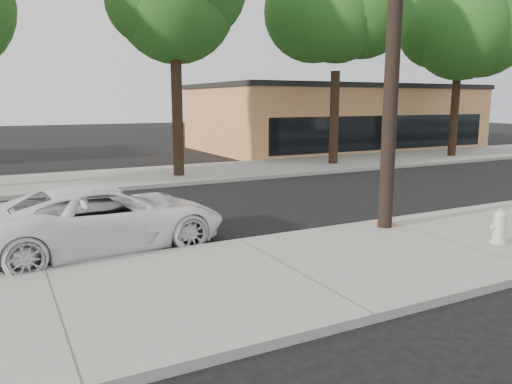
{
  "coord_description": "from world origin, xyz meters",
  "views": [
    {
      "loc": [
        -4.62,
        -11.65,
        3.16
      ],
      "look_at": [
        0.85,
        -1.22,
        1.0
      ],
      "focal_mm": 35.0,
      "sensor_mm": 36.0,
      "label": 1
    }
  ],
  "objects_px": {
    "fire_hydrant": "(499,227)",
    "traffic_cone": "(386,211)",
    "utility_pole": "(394,32)",
    "police_cruiser": "(107,218)"
  },
  "relations": [
    {
      "from": "utility_pole",
      "to": "police_cruiser",
      "type": "relative_size",
      "value": 1.77
    },
    {
      "from": "fire_hydrant",
      "to": "traffic_cone",
      "type": "height_order",
      "value": "traffic_cone"
    },
    {
      "from": "utility_pole",
      "to": "fire_hydrant",
      "type": "distance_m",
      "value": 4.9
    },
    {
      "from": "utility_pole",
      "to": "police_cruiser",
      "type": "bearing_deg",
      "value": 164.69
    },
    {
      "from": "utility_pole",
      "to": "traffic_cone",
      "type": "distance_m",
      "value": 4.19
    },
    {
      "from": "utility_pole",
      "to": "traffic_cone",
      "type": "relative_size",
      "value": 12.1
    },
    {
      "from": "utility_pole",
      "to": "traffic_cone",
      "type": "height_order",
      "value": "utility_pole"
    },
    {
      "from": "utility_pole",
      "to": "traffic_cone",
      "type": "xyz_separation_m",
      "value": [
        0.13,
        0.13,
        -4.19
      ]
    },
    {
      "from": "police_cruiser",
      "to": "fire_hydrant",
      "type": "bearing_deg",
      "value": -122.73
    },
    {
      "from": "police_cruiser",
      "to": "fire_hydrant",
      "type": "distance_m",
      "value": 8.4
    }
  ]
}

